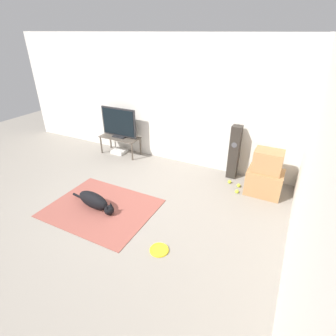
{
  "coord_description": "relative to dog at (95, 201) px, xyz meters",
  "views": [
    {
      "loc": [
        2.35,
        -2.7,
        2.57
      ],
      "look_at": [
        0.53,
        0.89,
        0.45
      ],
      "focal_mm": 28.0,
      "sensor_mm": 36.0,
      "label": 1
    }
  ],
  "objects": [
    {
      "name": "ground_plane",
      "position": [
        0.28,
        0.13,
        -0.14
      ],
      "size": [
        12.0,
        12.0,
        0.0
      ],
      "primitive_type": "plane",
      "color": "gray"
    },
    {
      "name": "wall_back",
      "position": [
        0.28,
        2.23,
        1.14
      ],
      "size": [
        8.0,
        0.06,
        2.55
      ],
      "color": "silver",
      "rests_on": "ground_plane"
    },
    {
      "name": "wall_right",
      "position": [
        2.88,
        0.13,
        1.14
      ],
      "size": [
        0.06,
        8.0,
        2.55
      ],
      "color": "silver",
      "rests_on": "ground_plane"
    },
    {
      "name": "area_rug",
      "position": [
        0.09,
        0.03,
        -0.13
      ],
      "size": [
        1.67,
        1.33,
        0.01
      ],
      "color": "#934C42",
      "rests_on": "ground_plane"
    },
    {
      "name": "dog",
      "position": [
        0.0,
        0.0,
        0.0
      ],
      "size": [
        0.94,
        0.3,
        0.26
      ],
      "color": "black",
      "rests_on": "area_rug"
    },
    {
      "name": "frisbee",
      "position": [
        1.37,
        -0.35,
        -0.12
      ],
      "size": [
        0.25,
        0.25,
        0.03
      ],
      "color": "yellow",
      "rests_on": "ground_plane"
    },
    {
      "name": "cardboard_box_lower",
      "position": [
        2.35,
        1.7,
        0.09
      ],
      "size": [
        0.6,
        0.45,
        0.44
      ],
      "color": "#A87A4C",
      "rests_on": "ground_plane"
    },
    {
      "name": "cardboard_box_upper",
      "position": [
        2.34,
        1.69,
        0.5
      ],
      "size": [
        0.46,
        0.35,
        0.38
      ],
      "color": "#A87A4C",
      "rests_on": "cardboard_box_lower"
    },
    {
      "name": "floor_speaker",
      "position": [
        1.7,
        2.04,
        0.39
      ],
      "size": [
        0.18,
        0.19,
        1.04
      ],
      "color": "#2D2823",
      "rests_on": "ground_plane"
    },
    {
      "name": "tv_stand",
      "position": [
        -0.89,
        1.94,
        0.23
      ],
      "size": [
        0.92,
        0.4,
        0.42
      ],
      "color": "brown",
      "rests_on": "ground_plane"
    },
    {
      "name": "tv",
      "position": [
        -0.89,
        1.94,
        0.61
      ],
      "size": [
        0.87,
        0.2,
        0.66
      ],
      "color": "#232326",
      "rests_on": "tv_stand"
    },
    {
      "name": "tennis_ball_by_boxes",
      "position": [
        1.92,
        1.7,
        -0.1
      ],
      "size": [
        0.07,
        0.07,
        0.07
      ],
      "color": "#C6E033",
      "rests_on": "ground_plane"
    },
    {
      "name": "tennis_ball_near_speaker",
      "position": [
        1.94,
        1.49,
        -0.1
      ],
      "size": [
        0.07,
        0.07,
        0.07
      ],
      "color": "#C6E033",
      "rests_on": "ground_plane"
    },
    {
      "name": "tennis_ball_loose_on_carpet",
      "position": [
        1.74,
        1.76,
        -0.1
      ],
      "size": [
        0.07,
        0.07,
        0.07
      ],
      "color": "#C6E033",
      "rests_on": "ground_plane"
    },
    {
      "name": "game_console",
      "position": [
        -0.96,
        1.96,
        -0.1
      ],
      "size": [
        0.31,
        0.29,
        0.07
      ],
      "color": "white",
      "rests_on": "ground_plane"
    }
  ]
}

